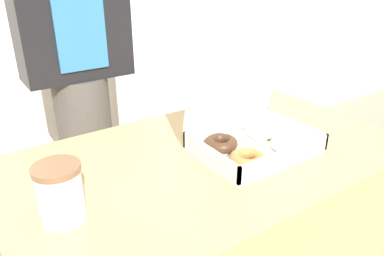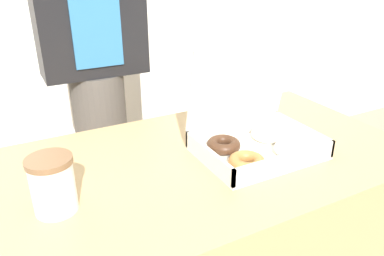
{
  "view_description": "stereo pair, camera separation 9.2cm",
  "coord_description": "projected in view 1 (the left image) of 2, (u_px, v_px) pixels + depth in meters",
  "views": [
    {
      "loc": [
        -0.54,
        -0.7,
        1.24
      ],
      "look_at": [
        -0.07,
        -0.0,
        0.85
      ],
      "focal_mm": 35.0,
      "sensor_mm": 36.0,
      "label": 1
    },
    {
      "loc": [
        -0.46,
        -0.75,
        1.24
      ],
      "look_at": [
        -0.07,
        -0.0,
        0.85
      ],
      "focal_mm": 35.0,
      "sensor_mm": 36.0,
      "label": 2
    }
  ],
  "objects": [
    {
      "name": "donut_box",
      "position": [
        252.0,
        133.0,
        1.01
      ],
      "size": [
        0.31,
        0.24,
        0.28
      ],
      "color": "white",
      "rests_on": "table"
    },
    {
      "name": "coffee_cup",
      "position": [
        60.0,
        193.0,
        0.72
      ],
      "size": [
        0.09,
        0.09,
        0.12
      ],
      "color": "white",
      "rests_on": "table"
    },
    {
      "name": "person_customer",
      "position": [
        77.0,
        61.0,
        1.3
      ],
      "size": [
        0.36,
        0.21,
        1.62
      ],
      "color": "#4C4742",
      "rests_on": "ground_plane"
    }
  ]
}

